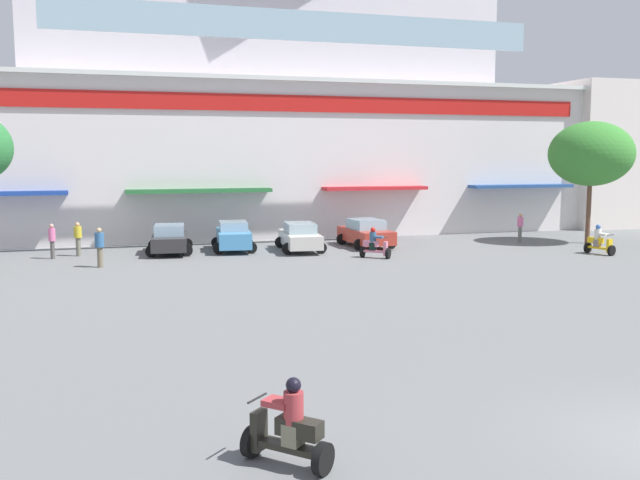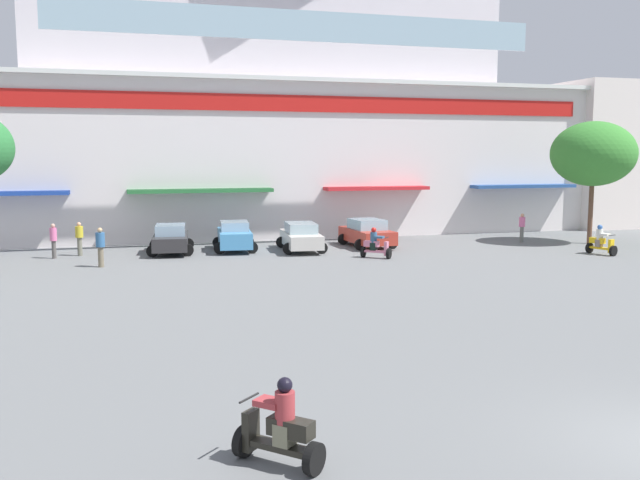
% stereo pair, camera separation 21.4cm
% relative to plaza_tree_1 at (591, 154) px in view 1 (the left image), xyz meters
% --- Properties ---
extents(ground_plane, '(128.00, 128.00, 0.00)m').
position_rel_plaza_tree_1_xyz_m(ground_plane, '(-16.07, -10.79, -5.00)').
color(ground_plane, slate).
extents(colonial_building, '(41.36, 16.35, 19.37)m').
position_rel_plaza_tree_1_xyz_m(colonial_building, '(-16.07, 12.20, 3.57)').
color(colonial_building, silver).
rests_on(colonial_building, ground).
extents(flank_building_right, '(12.31, 8.24, 9.87)m').
position_rel_plaza_tree_1_xyz_m(flank_building_right, '(10.14, 9.55, -0.07)').
color(flank_building_right, silver).
rests_on(flank_building_right, ground).
extents(plaza_tree_1, '(4.71, 4.42, 6.80)m').
position_rel_plaza_tree_1_xyz_m(plaza_tree_1, '(0.00, 0.00, 0.00)').
color(plaza_tree_1, brown).
rests_on(plaza_tree_1, ground).
extents(parked_car_0, '(2.52, 4.06, 1.46)m').
position_rel_plaza_tree_1_xyz_m(parked_car_0, '(-22.90, 2.44, -4.26)').
color(parked_car_0, '#2D2B2D').
rests_on(parked_car_0, ground).
extents(parked_car_1, '(2.45, 3.94, 1.53)m').
position_rel_plaza_tree_1_xyz_m(parked_car_1, '(-19.65, 2.49, -4.22)').
color(parked_car_1, '#448DC3').
rests_on(parked_car_1, ground).
extents(parked_car_2, '(2.51, 4.32, 1.46)m').
position_rel_plaza_tree_1_xyz_m(parked_car_2, '(-16.34, 1.53, -4.26)').
color(parked_car_2, beige).
rests_on(parked_car_2, ground).
extents(parked_car_3, '(2.54, 4.15, 1.50)m').
position_rel_plaza_tree_1_xyz_m(parked_car_3, '(-12.51, 2.07, -4.25)').
color(parked_car_3, '#A83326').
rests_on(parked_car_3, ground).
extents(scooter_rider_0, '(1.40, 1.42, 1.48)m').
position_rel_plaza_tree_1_xyz_m(scooter_rider_0, '(-22.81, -22.56, -4.39)').
color(scooter_rider_0, black).
rests_on(scooter_rider_0, ground).
extents(scooter_rider_1, '(1.44, 1.31, 1.48)m').
position_rel_plaza_tree_1_xyz_m(scooter_rider_1, '(-13.50, -1.91, -4.39)').
color(scooter_rider_1, black).
rests_on(scooter_rider_1, ground).
extents(scooter_rider_2, '(0.96, 1.55, 1.49)m').
position_rel_plaza_tree_1_xyz_m(scooter_rider_2, '(-2.25, -3.86, -4.39)').
color(scooter_rider_2, black).
rests_on(scooter_rider_2, ground).
extents(pedestrian_0, '(0.43, 0.43, 1.69)m').
position_rel_plaza_tree_1_xyz_m(pedestrian_0, '(-28.42, 2.16, -4.03)').
color(pedestrian_0, '#534E4C').
rests_on(pedestrian_0, ground).
extents(pedestrian_1, '(0.42, 0.42, 1.67)m').
position_rel_plaza_tree_1_xyz_m(pedestrian_1, '(-27.28, 2.76, -4.05)').
color(pedestrian_1, '#6C6B5B').
rests_on(pedestrian_1, ground).
extents(pedestrian_2, '(0.55, 0.55, 1.76)m').
position_rel_plaza_tree_1_xyz_m(pedestrian_2, '(-26.17, -1.14, -4.00)').
color(pedestrian_2, '#726852').
rests_on(pedestrian_2, ground).
extents(pedestrian_3, '(0.45, 0.45, 1.65)m').
position_rel_plaza_tree_1_xyz_m(pedestrian_3, '(-3.41, 1.44, -4.06)').
color(pedestrian_3, slate).
rests_on(pedestrian_3, ground).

